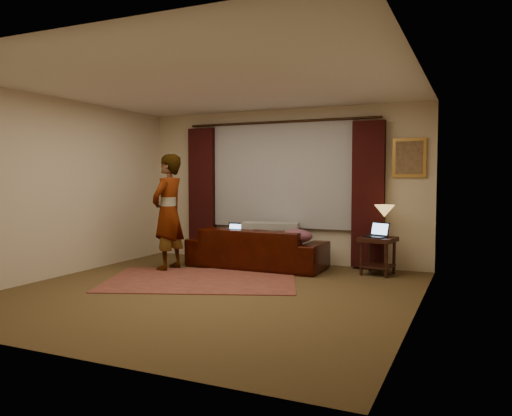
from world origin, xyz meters
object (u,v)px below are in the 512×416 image
Objects in this scene: tiffany_lamp at (384,221)px; laptop_sofa at (236,232)px; laptop_table at (376,230)px; person at (168,212)px; sofa at (257,240)px; end_table at (378,256)px.

laptop_sofa is at bearing -169.83° from tiffany_lamp.
laptop_sofa is at bearing -148.90° from laptop_table.
laptop_table reaches higher than laptop_sofa.
sofa is at bearing 122.58° from person.
sofa is 6.56× the size of laptop_table.
tiffany_lamp is (1.96, 0.29, 0.36)m from sofa.
tiffany_lamp is 3.32m from person.
laptop_table is (1.86, 0.15, 0.23)m from sofa.
sofa reaches higher than end_table.
end_table is 0.53m from tiffany_lamp.
person is at bearing -163.41° from end_table.
tiffany_lamp reaches higher than end_table.
person reaches higher than sofa.
end_table is 1.68× the size of laptop_table.
end_table is at bearing -130.34° from tiffany_lamp.
laptop_sofa reaches higher than end_table.
sofa is at bearing -173.98° from end_table.
tiffany_lamp is (0.07, 0.09, 0.52)m from end_table.
tiffany_lamp reaches higher than laptop_table.
laptop_table is (2.17, 0.27, 0.10)m from laptop_sofa.
laptop_sofa is 1.17× the size of laptop_table.
person is (-3.09, -0.92, 0.63)m from end_table.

